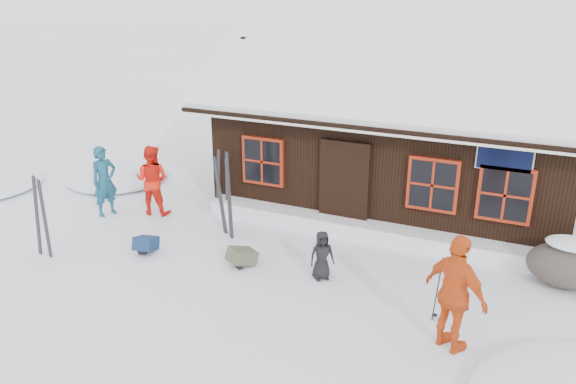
% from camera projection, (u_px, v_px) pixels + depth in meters
% --- Properties ---
extents(ground, '(120.00, 120.00, 0.00)m').
position_uv_depth(ground, '(258.00, 268.00, 10.98)').
color(ground, white).
rests_on(ground, ground).
extents(mountain_hut, '(8.90, 6.09, 4.42)m').
position_uv_depth(mountain_hut, '(401.00, 138.00, 14.09)').
color(mountain_hut, black).
rests_on(mountain_hut, ground).
extents(snow_drift, '(7.60, 0.60, 0.35)m').
position_uv_depth(snow_drift, '(366.00, 230.00, 12.25)').
color(snow_drift, white).
rests_on(snow_drift, ground).
extents(snow_mounds, '(20.60, 13.20, 0.48)m').
position_uv_depth(snow_mounds, '(367.00, 245.00, 11.93)').
color(snow_mounds, white).
rests_on(snow_mounds, ground).
extents(skier_teal, '(0.59, 0.72, 1.69)m').
position_uv_depth(skier_teal, '(105.00, 181.00, 13.22)').
color(skier_teal, navy).
rests_on(skier_teal, ground).
extents(skier_orange_left, '(0.94, 0.79, 1.69)m').
position_uv_depth(skier_orange_left, '(152.00, 180.00, 13.30)').
color(skier_orange_left, red).
rests_on(skier_orange_left, ground).
extents(skier_orange_right, '(1.18, 0.96, 1.87)m').
position_uv_depth(skier_orange_right, '(456.00, 294.00, 8.26)').
color(skier_orange_right, '#D54C15').
rests_on(skier_orange_right, ground).
extents(skier_crouched, '(0.56, 0.53, 0.96)m').
position_uv_depth(skier_crouched, '(322.00, 255.00, 10.43)').
color(skier_crouched, black).
rests_on(skier_crouched, ground).
extents(boulder, '(1.45, 1.09, 0.84)m').
position_uv_depth(boulder, '(569.00, 264.00, 10.21)').
color(boulder, '#504840').
rests_on(boulder, ground).
extents(ski_pair_left, '(0.50, 0.18, 1.76)m').
position_uv_depth(ski_pair_left, '(41.00, 219.00, 11.16)').
color(ski_pair_left, black).
rests_on(ski_pair_left, ground).
extents(ski_pair_mid, '(0.56, 0.24, 1.81)m').
position_uv_depth(ski_pair_mid, '(225.00, 198.00, 12.13)').
color(ski_pair_mid, black).
rests_on(ski_pair_mid, ground).
extents(ski_pair_right, '(0.43, 0.11, 1.61)m').
position_uv_depth(ski_pair_right, '(223.00, 183.00, 13.39)').
color(ski_pair_right, black).
rests_on(ski_pair_right, ground).
extents(ski_poles, '(0.21, 0.10, 1.18)m').
position_uv_depth(ski_poles, '(441.00, 291.00, 9.09)').
color(ski_poles, black).
rests_on(ski_poles, ground).
extents(backpack_blue, '(0.47, 0.57, 0.27)m').
position_uv_depth(backpack_blue, '(146.00, 246.00, 11.57)').
color(backpack_blue, navy).
rests_on(backpack_blue, ground).
extents(backpack_olive, '(0.59, 0.64, 0.28)m').
position_uv_depth(backpack_olive, '(242.00, 259.00, 11.02)').
color(backpack_olive, '#4A4E37').
rests_on(backpack_olive, ground).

